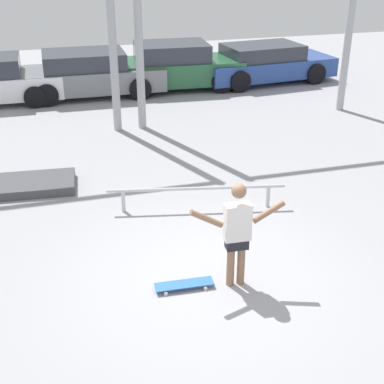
# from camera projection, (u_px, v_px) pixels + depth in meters

# --- Properties ---
(ground_plane) EXTENTS (36.00, 36.00, 0.00)m
(ground_plane) POSITION_uv_depth(u_px,v_px,m) (211.00, 278.00, 7.77)
(ground_plane) COLOR #9E9EA3
(skateboarder) EXTENTS (1.34, 0.20, 1.58)m
(skateboarder) POSITION_uv_depth(u_px,v_px,m) (237.00, 230.00, 7.26)
(skateboarder) COLOR #8C664C
(skateboarder) RESTS_ON ground_plane
(skateboard) EXTENTS (0.84, 0.28, 0.08)m
(skateboard) POSITION_uv_depth(u_px,v_px,m) (184.00, 284.00, 7.52)
(skateboard) COLOR #2D66B2
(skateboard) RESTS_ON ground_plane
(manual_pad) EXTENTS (2.80, 1.22, 0.18)m
(manual_pad) POSITION_uv_depth(u_px,v_px,m) (3.00, 187.00, 10.34)
(manual_pad) COLOR #47474C
(manual_pad) RESTS_ON ground_plane
(grind_rail) EXTENTS (3.14, 0.70, 0.44)m
(grind_rail) POSITION_uv_depth(u_px,v_px,m) (196.00, 191.00, 9.54)
(grind_rail) COLOR #B7BABF
(grind_rail) RESTS_ON ground_plane
(parked_car_grey) EXTENTS (4.37, 2.07, 1.33)m
(parked_car_grey) POSITION_uv_depth(u_px,v_px,m) (89.00, 74.00, 16.22)
(parked_car_grey) COLOR slate
(parked_car_grey) RESTS_ON ground_plane
(parked_car_green) EXTENTS (4.16, 2.18, 1.42)m
(parked_car_green) POSITION_uv_depth(u_px,v_px,m) (176.00, 66.00, 16.94)
(parked_car_green) COLOR #28603D
(parked_car_green) RESTS_ON ground_plane
(parked_car_blue) EXTENTS (4.59, 2.25, 1.24)m
(parked_car_blue) POSITION_uv_depth(u_px,v_px,m) (265.00, 63.00, 17.66)
(parked_car_blue) COLOR #284793
(parked_car_blue) RESTS_ON ground_plane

